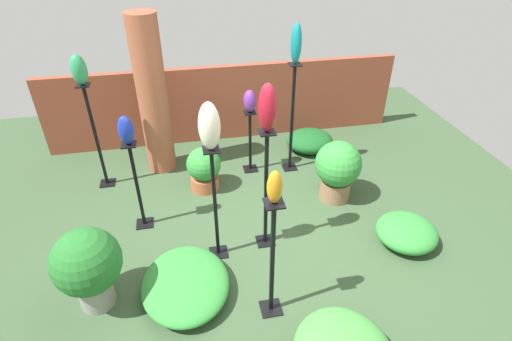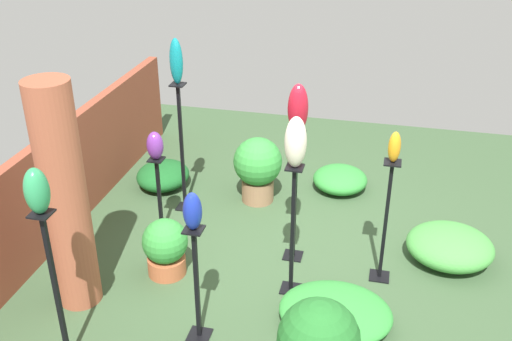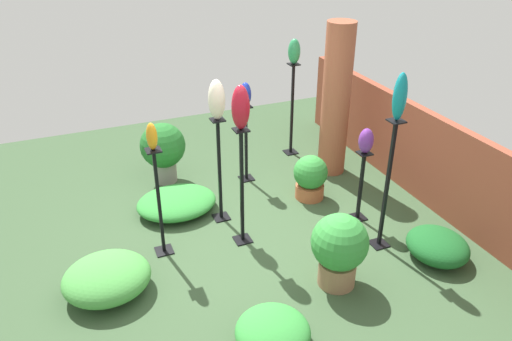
{
  "view_description": "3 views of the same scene",
  "coord_description": "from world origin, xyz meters",
  "px_view_note": "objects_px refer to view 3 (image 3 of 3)",
  "views": [
    {
      "loc": [
        -0.7,
        -3.4,
        3.27
      ],
      "look_at": [
        0.04,
        0.28,
        0.77
      ],
      "focal_mm": 28.0,
      "sensor_mm": 36.0,
      "label": 1
    },
    {
      "loc": [
        -5.14,
        -0.92,
        3.77
      ],
      "look_at": [
        -0.14,
        0.28,
        1.11
      ],
      "focal_mm": 42.0,
      "sensor_mm": 36.0,
      "label": 2
    },
    {
      "loc": [
        4.64,
        -1.79,
        3.58
      ],
      "look_at": [
        -0.25,
        0.23,
        0.72
      ],
      "focal_mm": 35.0,
      "sensor_mm": 36.0,
      "label": 3
    }
  ],
  "objects_px": {
    "art_vase_teal": "(400,97)",
    "art_vase_cobalt": "(246,94)",
    "potted_plant_near_pillar": "(339,247)",
    "pedestal_teal": "(386,191)",
    "art_vase_jade": "(294,51)",
    "art_vase_ruby": "(241,108)",
    "art_vase_violet": "(366,141)",
    "pedestal_jade": "(292,113)",
    "art_vase_amber": "(152,136)",
    "potted_plant_front_right": "(163,148)",
    "pedestal_amber": "(160,207)",
    "pedestal_violet": "(360,189)",
    "pedestal_cobalt": "(246,147)",
    "pedestal_ivory": "(220,175)",
    "pedestal_ruby": "(242,192)",
    "brick_pillar": "(336,101)",
    "potted_plant_mid_left": "(310,177)",
    "art_vase_ivory": "(217,100)"
  },
  "relations": [
    {
      "from": "art_vase_amber",
      "to": "potted_plant_near_pillar",
      "type": "distance_m",
      "value": 2.23
    },
    {
      "from": "pedestal_ruby",
      "to": "pedestal_cobalt",
      "type": "relative_size",
      "value": 1.28
    },
    {
      "from": "pedestal_ruby",
      "to": "art_vase_ruby",
      "type": "xyz_separation_m",
      "value": [
        0.0,
        -0.0,
        1.02
      ]
    },
    {
      "from": "pedestal_violet",
      "to": "potted_plant_near_pillar",
      "type": "xyz_separation_m",
      "value": [
        0.97,
        -0.89,
        0.04
      ]
    },
    {
      "from": "pedestal_teal",
      "to": "art_vase_violet",
      "type": "distance_m",
      "value": 0.68
    },
    {
      "from": "pedestal_ruby",
      "to": "potted_plant_near_pillar",
      "type": "bearing_deg",
      "value": 30.64
    },
    {
      "from": "pedestal_teal",
      "to": "pedestal_ivory",
      "type": "xyz_separation_m",
      "value": [
        -1.25,
        -1.54,
        -0.11
      ]
    },
    {
      "from": "art_vase_amber",
      "to": "potted_plant_front_right",
      "type": "xyz_separation_m",
      "value": [
        -1.64,
        0.42,
        -0.94
      ]
    },
    {
      "from": "art_vase_ivory",
      "to": "art_vase_violet",
      "type": "bearing_deg",
      "value": 67.38
    },
    {
      "from": "art_vase_teal",
      "to": "art_vase_cobalt",
      "type": "bearing_deg",
      "value": -157.41
    },
    {
      "from": "pedestal_ruby",
      "to": "art_vase_amber",
      "type": "height_order",
      "value": "art_vase_amber"
    },
    {
      "from": "art_vase_cobalt",
      "to": "pedestal_ivory",
      "type": "bearing_deg",
      "value": -39.1
    },
    {
      "from": "pedestal_amber",
      "to": "art_vase_violet",
      "type": "relative_size",
      "value": 4.2
    },
    {
      "from": "art_vase_violet",
      "to": "potted_plant_mid_left",
      "type": "height_order",
      "value": "art_vase_violet"
    },
    {
      "from": "pedestal_cobalt",
      "to": "pedestal_jade",
      "type": "bearing_deg",
      "value": 118.78
    },
    {
      "from": "potted_plant_front_right",
      "to": "pedestal_violet",
      "type": "bearing_deg",
      "value": 46.96
    },
    {
      "from": "pedestal_violet",
      "to": "art_vase_violet",
      "type": "relative_size",
      "value": 2.99
    },
    {
      "from": "art_vase_ruby",
      "to": "art_vase_teal",
      "type": "bearing_deg",
      "value": 64.53
    },
    {
      "from": "pedestal_cobalt",
      "to": "pedestal_ivory",
      "type": "relative_size",
      "value": 0.83
    },
    {
      "from": "pedestal_amber",
      "to": "art_vase_violet",
      "type": "distance_m",
      "value": 2.52
    },
    {
      "from": "art_vase_cobalt",
      "to": "potted_plant_mid_left",
      "type": "xyz_separation_m",
      "value": [
        0.81,
        0.61,
        -0.98
      ]
    },
    {
      "from": "pedestal_ruby",
      "to": "pedestal_amber",
      "type": "xyz_separation_m",
      "value": [
        -0.15,
        -0.92,
        -0.07
      ]
    },
    {
      "from": "art_vase_ivory",
      "to": "art_vase_violet",
      "type": "xyz_separation_m",
      "value": [
        0.67,
        1.61,
        -0.51
      ]
    },
    {
      "from": "brick_pillar",
      "to": "pedestal_violet",
      "type": "distance_m",
      "value": 1.48
    },
    {
      "from": "pedestal_ruby",
      "to": "pedestal_jade",
      "type": "bearing_deg",
      "value": 140.68
    },
    {
      "from": "pedestal_ivory",
      "to": "art_vase_violet",
      "type": "distance_m",
      "value": 1.81
    },
    {
      "from": "pedestal_teal",
      "to": "art_vase_cobalt",
      "type": "bearing_deg",
      "value": -157.41
    },
    {
      "from": "pedestal_jade",
      "to": "art_vase_ivory",
      "type": "bearing_deg",
      "value": -50.42
    },
    {
      "from": "pedestal_amber",
      "to": "potted_plant_mid_left",
      "type": "distance_m",
      "value": 2.19
    },
    {
      "from": "pedestal_teal",
      "to": "art_vase_amber",
      "type": "bearing_deg",
      "value": -109.52
    },
    {
      "from": "pedestal_jade",
      "to": "art_vase_jade",
      "type": "height_order",
      "value": "art_vase_jade"
    },
    {
      "from": "art_vase_teal",
      "to": "potted_plant_near_pillar",
      "type": "xyz_separation_m",
      "value": [
        0.39,
        -0.82,
        -1.38
      ]
    },
    {
      "from": "pedestal_violet",
      "to": "art_vase_jade",
      "type": "height_order",
      "value": "art_vase_jade"
    },
    {
      "from": "art_vase_jade",
      "to": "potted_plant_front_right",
      "type": "height_order",
      "value": "art_vase_jade"
    },
    {
      "from": "pedestal_amber",
      "to": "pedestal_violet",
      "type": "bearing_deg",
      "value": 83.84
    },
    {
      "from": "pedestal_cobalt",
      "to": "art_vase_cobalt",
      "type": "bearing_deg",
      "value": 0.0
    },
    {
      "from": "pedestal_violet",
      "to": "art_vase_cobalt",
      "type": "bearing_deg",
      "value": -147.97
    },
    {
      "from": "pedestal_violet",
      "to": "art_vase_jade",
      "type": "relative_size",
      "value": 2.53
    },
    {
      "from": "pedestal_cobalt",
      "to": "pedestal_ivory",
      "type": "distance_m",
      "value": 1.08
    },
    {
      "from": "pedestal_ruby",
      "to": "pedestal_ivory",
      "type": "relative_size",
      "value": 1.06
    },
    {
      "from": "art_vase_amber",
      "to": "art_vase_violet",
      "type": "distance_m",
      "value": 2.5
    },
    {
      "from": "potted_plant_front_right",
      "to": "art_vase_cobalt",
      "type": "bearing_deg",
      "value": 69.85
    },
    {
      "from": "pedestal_teal",
      "to": "art_vase_amber",
      "type": "xyz_separation_m",
      "value": [
        -0.84,
        -2.38,
        0.73
      ]
    },
    {
      "from": "pedestal_ivory",
      "to": "art_vase_amber",
      "type": "height_order",
      "value": "art_vase_amber"
    },
    {
      "from": "art_vase_violet",
      "to": "pedestal_jade",
      "type": "bearing_deg",
      "value": 178.82
    },
    {
      "from": "potted_plant_near_pillar",
      "to": "art_vase_teal",
      "type": "bearing_deg",
      "value": 115.71
    },
    {
      "from": "potted_plant_near_pillar",
      "to": "pedestal_amber",
      "type": "bearing_deg",
      "value": -128.32
    },
    {
      "from": "art_vase_teal",
      "to": "art_vase_amber",
      "type": "height_order",
      "value": "art_vase_teal"
    },
    {
      "from": "art_vase_violet",
      "to": "potted_plant_front_right",
      "type": "relative_size",
      "value": 0.35
    },
    {
      "from": "art_vase_jade",
      "to": "art_vase_ruby",
      "type": "bearing_deg",
      "value": -39.32
    }
  ]
}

